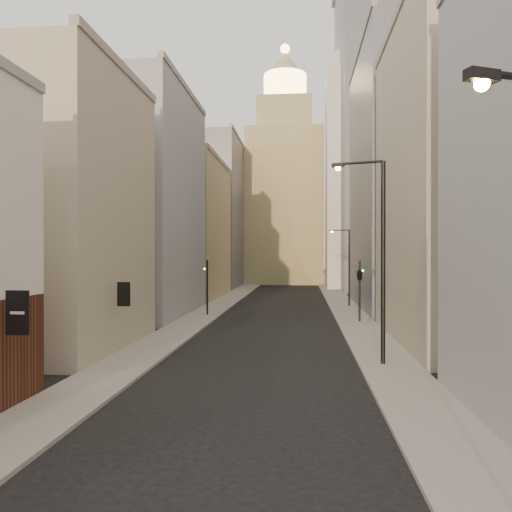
{
  "coord_description": "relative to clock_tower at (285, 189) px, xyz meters",
  "views": [
    {
      "loc": [
        2.22,
        -1.9,
        5.6
      ],
      "look_at": [
        -0.12,
        23.41,
        5.45
      ],
      "focal_mm": 35.0,
      "sensor_mm": 36.0,
      "label": 1
    }
  ],
  "objects": [
    {
      "name": "left_bldg_beige",
      "position": [
        -11.0,
        -66.0,
        -9.63
      ],
      "size": [
        8.0,
        12.0,
        16.0
      ],
      "primitive_type": "cube",
      "color": "#ADA289",
      "rests_on": "ground"
    },
    {
      "name": "clock_tower",
      "position": [
        0.0,
        0.0,
        0.0
      ],
      "size": [
        14.0,
        14.0,
        44.9
      ],
      "color": "tan",
      "rests_on": "ground"
    },
    {
      "name": "white_tower",
      "position": [
        11.0,
        -14.0,
        0.97
      ],
      "size": [
        8.0,
        8.0,
        41.5
      ],
      "color": "silver",
      "rests_on": "ground"
    },
    {
      "name": "right_bldg_wingrid",
      "position": [
        13.0,
        -42.0,
        -4.63
      ],
      "size": [
        8.0,
        20.0,
        26.0
      ],
      "primitive_type": "cube",
      "color": "gray",
      "rests_on": "ground"
    },
    {
      "name": "streetlamp_mid",
      "position": [
        6.95,
        -68.79,
        -11.81
      ],
      "size": [
        2.61,
        0.94,
        10.2
      ],
      "rotation": [
        0.0,
        0.0,
        -0.28
      ],
      "color": "black",
      "rests_on": "ground"
    },
    {
      "name": "left_bldg_tan",
      "position": [
        -11.0,
        -32.0,
        -9.13
      ],
      "size": [
        8.0,
        18.0,
        17.0
      ],
      "primitive_type": "cube",
      "color": "tan",
      "rests_on": "ground"
    },
    {
      "name": "sidewalk_right",
      "position": [
        7.5,
        -37.0,
        -17.56
      ],
      "size": [
        3.0,
        140.0,
        0.15
      ],
      "primitive_type": "cube",
      "color": "gray",
      "rests_on": "ground"
    },
    {
      "name": "right_bldg_beige",
      "position": [
        13.0,
        -62.0,
        -7.63
      ],
      "size": [
        8.0,
        16.0,
        20.0
      ],
      "primitive_type": "cube",
      "color": "#ADA289",
      "rests_on": "ground"
    },
    {
      "name": "traffic_light_left",
      "position": [
        -5.16,
        -50.34,
        -14.06
      ],
      "size": [
        0.58,
        0.5,
        5.0
      ],
      "rotation": [
        0.0,
        0.0,
        3.37
      ],
      "color": "black",
      "rests_on": "ground"
    },
    {
      "name": "highrise",
      "position": [
        19.0,
        -14.0,
        8.02
      ],
      "size": [
        21.0,
        23.0,
        51.2
      ],
      "color": "gray",
      "rests_on": "ground"
    },
    {
      "name": "left_bldg_wingrid",
      "position": [
        -11.0,
        -12.0,
        -5.63
      ],
      "size": [
        8.0,
        20.0,
        24.0
      ],
      "primitive_type": "cube",
      "color": "gray",
      "rests_on": "ground"
    },
    {
      "name": "left_bldg_grey",
      "position": [
        -11.0,
        -50.0,
        -7.63
      ],
      "size": [
        8.0,
        16.0,
        20.0
      ],
      "primitive_type": "cube",
      "color": "gray",
      "rests_on": "ground"
    },
    {
      "name": "streetlamp_far",
      "position": [
        7.86,
        -41.79,
        -13.04
      ],
      "size": [
        2.1,
        0.52,
        8.04
      ],
      "rotation": [
        0.0,
        0.0,
        -0.16
      ],
      "color": "black",
      "rests_on": "ground"
    },
    {
      "name": "sidewalk_left",
      "position": [
        -5.5,
        -37.0,
        -17.56
      ],
      "size": [
        3.0,
        140.0,
        0.15
      ],
      "primitive_type": "cube",
      "color": "gray",
      "rests_on": "ground"
    },
    {
      "name": "traffic_light_right",
      "position": [
        7.8,
        -53.54,
        -13.69
      ],
      "size": [
        0.88,
        0.88,
        5.0
      ],
      "rotation": [
        0.0,
        0.0,
        3.55
      ],
      "color": "black",
      "rests_on": "ground"
    }
  ]
}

